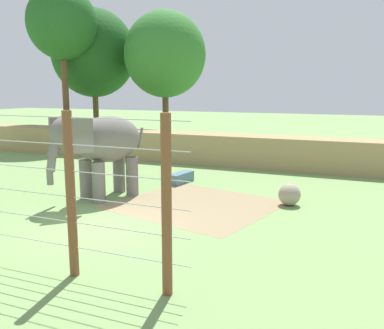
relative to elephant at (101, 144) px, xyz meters
The scene contains 10 objects.
ground_plane 3.97m from the elephant, 57.66° to the right, with size 120.00×120.00×0.00m, color #759956.
dirt_patch 4.10m from the elephant, ahead, with size 5.15×4.79×0.01m, color #937F5B.
embankment_wall 8.86m from the elephant, 78.03° to the left, with size 36.00×1.80×1.60m, color tan.
elephant is the anchor object (origin of this frame).
enrichment_ball 6.94m from the elephant, 14.69° to the left, with size 0.77×0.77×0.77m, color gray.
cable_fence 6.06m from the elephant, 72.03° to the right, with size 8.29×0.20×3.56m.
feed_trough 4.26m from the elephant, 65.89° to the left, with size 0.71×1.46×0.44m.
tree_far_left 16.12m from the elephant, 107.60° to the left, with size 5.73×5.73×9.38m.
tree_left_of_centre 17.22m from the elephant, 133.21° to the left, with size 4.74×4.74×10.93m.
tree_behind_wall 19.42m from the elephant, 125.84° to the left, with size 6.39×6.39×10.05m.
Camera 1 is at (7.12, -9.90, 4.00)m, focal length 39.77 mm.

